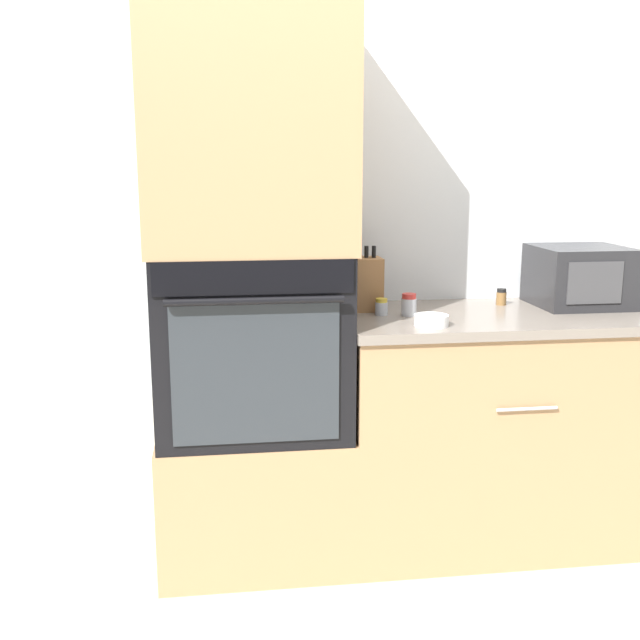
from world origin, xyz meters
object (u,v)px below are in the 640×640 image
(condiment_jar_far, at_px, (409,305))
(condiment_jar_near, at_px, (501,297))
(condiment_jar_mid, at_px, (381,307))
(microwave, at_px, (580,276))
(bowl, at_px, (431,320))
(knife_block, at_px, (366,284))
(wall_oven, at_px, (252,339))

(condiment_jar_far, bearing_deg, condiment_jar_near, 20.96)
(condiment_jar_mid, bearing_deg, microwave, 5.74)
(condiment_jar_near, xyz_separation_m, condiment_jar_far, (-0.42, -0.16, 0.01))
(microwave, bearing_deg, bowl, -156.59)
(microwave, relative_size, bowl, 2.92)
(microwave, xyz_separation_m, condiment_jar_near, (-0.30, 0.05, -0.09))
(microwave, relative_size, knife_block, 1.41)
(bowl, relative_size, condiment_jar_near, 1.82)
(microwave, bearing_deg, condiment_jar_far, -171.40)
(condiment_jar_near, height_order, condiment_jar_mid, condiment_jar_near)
(wall_oven, relative_size, knife_block, 2.72)
(wall_oven, height_order, condiment_jar_far, wall_oven)
(microwave, bearing_deg, knife_block, 178.61)
(microwave, distance_m, condiment_jar_mid, 0.83)
(knife_block, relative_size, condiment_jar_far, 2.99)
(knife_block, xyz_separation_m, condiment_jar_far, (0.14, -0.13, -0.06))
(knife_block, height_order, condiment_jar_far, knife_block)
(bowl, height_order, condiment_jar_far, condiment_jar_far)
(wall_oven, xyz_separation_m, condiment_jar_mid, (0.49, 0.02, 0.10))
(knife_block, xyz_separation_m, bowl, (0.17, -0.32, -0.08))
(wall_oven, bearing_deg, condiment_jar_near, 8.74)
(bowl, distance_m, condiment_jar_near, 0.52)
(knife_block, relative_size, bowl, 2.06)
(bowl, bearing_deg, condiment_jar_near, 42.03)
(bowl, bearing_deg, wall_oven, 162.48)
(bowl, xyz_separation_m, condiment_jar_far, (-0.03, 0.19, 0.02))
(microwave, height_order, condiment_jar_near, microwave)
(knife_block, distance_m, bowl, 0.37)
(knife_block, distance_m, condiment_jar_mid, 0.13)
(wall_oven, distance_m, condiment_jar_near, 1.02)
(knife_block, distance_m, condiment_jar_near, 0.56)
(microwave, height_order, bowl, microwave)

